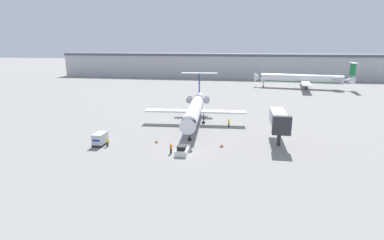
% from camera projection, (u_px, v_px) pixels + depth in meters
% --- Properties ---
extents(ground_plane, '(600.00, 600.00, 0.00)m').
position_uv_depth(ground_plane, '(183.00, 154.00, 51.41)').
color(ground_plane, gray).
extents(terminal_building, '(180.00, 16.80, 12.85)m').
position_uv_depth(terminal_building, '(224.00, 65.00, 164.46)').
color(terminal_building, '#B2B2B7').
rests_on(terminal_building, ground).
extents(airplane_main, '(23.68, 30.64, 10.66)m').
position_uv_depth(airplane_main, '(195.00, 109.00, 69.35)').
color(airplane_main, white).
rests_on(airplane_main, ground).
extents(pushback_tug, '(2.01, 4.05, 1.67)m').
position_uv_depth(pushback_tug, '(182.00, 150.00, 51.47)').
color(pushback_tug, silver).
rests_on(pushback_tug, ground).
extents(luggage_cart, '(1.91, 3.19, 2.33)m').
position_uv_depth(luggage_cart, '(100.00, 139.00, 55.55)').
color(luggage_cart, '#232326').
rests_on(luggage_cart, ground).
extents(worker_near_tug, '(0.40, 0.26, 1.84)m').
position_uv_depth(worker_near_tug, '(171.00, 148.00, 51.43)').
color(worker_near_tug, '#232838').
rests_on(worker_near_tug, ground).
extents(worker_by_wing, '(0.40, 0.25, 1.81)m').
position_uv_depth(worker_by_wing, '(229.00, 123.00, 67.46)').
color(worker_by_wing, '#232838').
rests_on(worker_by_wing, ground).
extents(worker_on_apron, '(0.40, 0.24, 1.63)m').
position_uv_depth(worker_on_apron, '(107.00, 142.00, 54.90)').
color(worker_on_apron, '#232838').
rests_on(worker_on_apron, ground).
extents(traffic_cone_left, '(0.58, 0.58, 0.63)m').
position_uv_depth(traffic_cone_left, '(156.00, 141.00, 57.09)').
color(traffic_cone_left, black).
rests_on(traffic_cone_left, ground).
extents(traffic_cone_right, '(0.69, 0.69, 0.60)m').
position_uv_depth(traffic_cone_right, '(222.00, 145.00, 54.80)').
color(traffic_cone_right, black).
rests_on(traffic_cone_right, ground).
extents(airplane_parked_far_left, '(39.35, 32.00, 10.96)m').
position_uv_depth(airplane_parked_far_left, '(303.00, 79.00, 124.08)').
color(airplane_parked_far_left, white).
rests_on(airplane_parked_far_left, ground).
extents(jet_bridge, '(3.20, 10.26, 6.19)m').
position_uv_depth(jet_bridge, '(279.00, 120.00, 56.29)').
color(jet_bridge, '#2D2D33').
rests_on(jet_bridge, ground).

